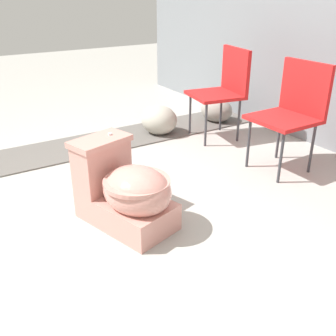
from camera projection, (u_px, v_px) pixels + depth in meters
ground_plane at (73, 224)px, 2.43m from camera, size 14.00×14.00×0.00m
gravel_strip at (81, 146)px, 3.59m from camera, size 0.56×8.00×0.01m
toilet at (126, 191)px, 2.35m from camera, size 0.71×0.53×0.52m
folding_chair_left at (225, 84)px, 3.64m from camera, size 0.51×0.51×0.83m
folding_chair_middle at (294, 105)px, 2.99m from camera, size 0.45×0.45×0.83m
boulder_near at (217, 110)px, 4.22m from camera, size 0.42×0.38×0.25m
boulder_far at (159, 120)px, 3.86m from camera, size 0.47×0.46×0.28m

